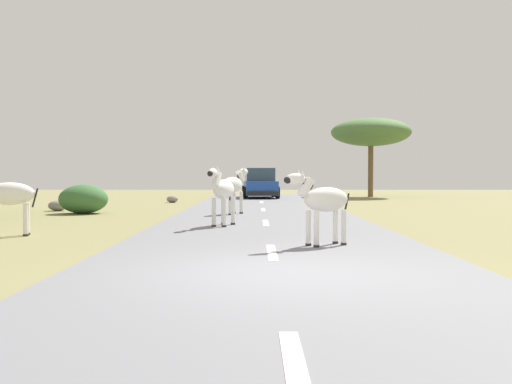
% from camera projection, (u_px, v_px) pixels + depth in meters
% --- Properties ---
extents(ground_plane, '(90.00, 90.00, 0.00)m').
position_uv_depth(ground_plane, '(284.00, 276.00, 7.82)').
color(ground_plane, olive).
extents(road, '(6.00, 64.00, 0.05)m').
position_uv_depth(road, '(274.00, 274.00, 7.82)').
color(road, slate).
rests_on(road, ground_plane).
extents(lane_markings, '(0.16, 56.00, 0.01)m').
position_uv_depth(lane_markings, '(277.00, 286.00, 6.82)').
color(lane_markings, silver).
rests_on(lane_markings, road).
extents(zebra_0, '(0.75, 1.63, 1.58)m').
position_uv_depth(zebra_0, '(221.00, 190.00, 14.83)').
color(zebra_0, silver).
rests_on(zebra_0, road).
extents(zebra_2, '(1.64, 0.71, 1.58)m').
position_uv_depth(zebra_2, '(3.00, 195.00, 12.84)').
color(zebra_2, silver).
rests_on(zebra_2, ground_plane).
extents(zebra_3, '(1.38, 0.97, 1.44)m').
position_uv_depth(zebra_3, '(321.00, 201.00, 10.72)').
color(zebra_3, silver).
rests_on(zebra_3, road).
extents(zebra_4, '(1.05, 1.61, 1.65)m').
position_uv_depth(zebra_4, '(232.00, 185.00, 19.38)').
color(zebra_4, silver).
rests_on(zebra_4, road).
extents(car_0, '(2.21, 4.43, 1.74)m').
position_uv_depth(car_0, '(259.00, 184.00, 33.29)').
color(car_0, '#1E479E').
rests_on(car_0, road).
extents(tree_1, '(5.01, 5.01, 4.96)m').
position_uv_depth(tree_1, '(369.00, 133.00, 35.73)').
color(tree_1, brown).
rests_on(tree_1, ground_plane).
extents(bush_2, '(1.74, 1.56, 1.04)m').
position_uv_depth(bush_2, '(82.00, 199.00, 20.32)').
color(bush_2, '#386633').
rests_on(bush_2, ground_plane).
extents(bush_3, '(1.00, 0.90, 0.60)m').
position_uv_depth(bush_3, '(326.00, 195.00, 31.24)').
color(bush_3, '#425B2D').
rests_on(bush_3, ground_plane).
extents(rock_2, '(0.57, 0.55, 0.35)m').
position_uv_depth(rock_2, '(171.00, 199.00, 28.41)').
color(rock_2, gray).
rests_on(rock_2, ground_plane).
extents(rock_3, '(0.73, 0.61, 0.41)m').
position_uv_depth(rock_3, '(56.00, 206.00, 21.85)').
color(rock_3, gray).
rests_on(rock_3, ground_plane).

